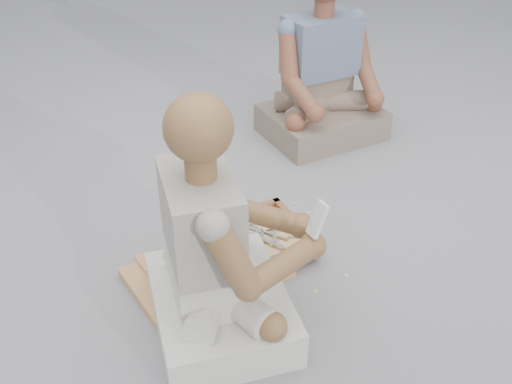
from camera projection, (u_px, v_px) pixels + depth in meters
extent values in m
plane|color=gray|center=(286.00, 279.00, 2.28)|extent=(60.00, 60.00, 0.00)
cube|color=olive|center=(207.00, 273.00, 2.29)|extent=(0.70, 0.58, 0.04)
cube|color=brown|center=(250.00, 245.00, 2.39)|extent=(0.55, 0.48, 0.01)
cube|color=brown|center=(232.00, 217.00, 2.51)|extent=(0.47, 0.14, 0.05)
cube|color=brown|center=(270.00, 263.00, 2.24)|extent=(0.47, 0.14, 0.05)
cube|color=brown|center=(296.00, 224.00, 2.46)|extent=(0.12, 0.38, 0.05)
cube|color=brown|center=(200.00, 255.00, 2.29)|extent=(0.12, 0.38, 0.05)
cube|color=#D7B97F|center=(250.00, 243.00, 2.39)|extent=(0.48, 0.41, 0.01)
cube|color=silver|center=(250.00, 254.00, 2.30)|extent=(0.09, 0.13, 0.00)
cylinder|color=tan|center=(270.00, 267.00, 2.24)|extent=(0.06, 0.07, 0.02)
cube|color=silver|center=(268.00, 241.00, 2.36)|extent=(0.11, 0.12, 0.00)
cylinder|color=tan|center=(291.00, 250.00, 2.31)|extent=(0.06, 0.07, 0.02)
cube|color=silver|center=(229.00, 258.00, 2.30)|extent=(0.15, 0.04, 0.00)
cylinder|color=tan|center=(257.00, 256.00, 2.30)|extent=(0.07, 0.03, 0.02)
cube|color=silver|center=(267.00, 236.00, 2.41)|extent=(0.15, 0.05, 0.00)
cylinder|color=tan|center=(293.00, 236.00, 2.41)|extent=(0.07, 0.04, 0.02)
cube|color=silver|center=(226.00, 235.00, 2.42)|extent=(0.14, 0.08, 0.00)
cylinder|color=tan|center=(246.00, 225.00, 2.47)|extent=(0.07, 0.05, 0.02)
cube|color=silver|center=(228.00, 240.00, 2.39)|extent=(0.15, 0.06, 0.00)
cylinder|color=tan|center=(255.00, 242.00, 2.38)|extent=(0.07, 0.04, 0.02)
cube|color=silver|center=(246.00, 246.00, 2.34)|extent=(0.07, 0.14, 0.00)
cylinder|color=tan|center=(262.00, 260.00, 2.26)|extent=(0.05, 0.07, 0.02)
cube|color=silver|center=(275.00, 231.00, 2.41)|extent=(0.05, 0.15, 0.00)
cylinder|color=tan|center=(274.00, 216.00, 2.51)|extent=(0.04, 0.07, 0.02)
cube|color=silver|center=(256.00, 228.00, 2.46)|extent=(0.05, 0.15, 0.00)
cylinder|color=tan|center=(269.00, 241.00, 2.38)|extent=(0.04, 0.07, 0.02)
cube|color=silver|center=(247.00, 235.00, 2.41)|extent=(0.15, 0.05, 0.00)
cylinder|color=tan|center=(269.00, 228.00, 2.45)|extent=(0.07, 0.04, 0.02)
cube|color=silver|center=(257.00, 229.00, 2.44)|extent=(0.13, 0.11, 0.00)
cylinder|color=tan|center=(280.00, 236.00, 2.40)|extent=(0.07, 0.06, 0.02)
cube|color=#D7B97F|center=(216.00, 223.00, 2.60)|extent=(0.02, 0.02, 0.00)
cube|color=#D7B97F|center=(289.00, 218.00, 2.63)|extent=(0.02, 0.02, 0.00)
cube|color=#D7B97F|center=(309.00, 230.00, 2.55)|extent=(0.02, 0.02, 0.00)
cube|color=#D7B97F|center=(315.00, 292.00, 2.22)|extent=(0.02, 0.02, 0.00)
cube|color=#D7B97F|center=(268.00, 244.00, 2.47)|extent=(0.02, 0.02, 0.00)
cube|color=#D7B97F|center=(231.00, 218.00, 2.63)|extent=(0.02, 0.02, 0.00)
cube|color=#D7B97F|center=(273.00, 231.00, 2.55)|extent=(0.02, 0.02, 0.00)
cube|color=#D7B97F|center=(295.00, 204.00, 2.73)|extent=(0.02, 0.02, 0.00)
cube|color=#D7B97F|center=(219.00, 290.00, 2.23)|extent=(0.02, 0.02, 0.00)
cube|color=#D7B97F|center=(187.00, 253.00, 2.42)|extent=(0.02, 0.02, 0.00)
cube|color=#D7B97F|center=(346.00, 276.00, 2.30)|extent=(0.02, 0.02, 0.00)
cube|color=#D7B97F|center=(197.00, 209.00, 2.69)|extent=(0.02, 0.02, 0.00)
cube|color=#D7B97F|center=(308.00, 213.00, 2.67)|extent=(0.02, 0.02, 0.00)
cube|color=silver|center=(220.00, 306.00, 2.05)|extent=(0.48, 0.60, 0.15)
cube|color=silver|center=(202.00, 275.00, 1.95)|extent=(0.21, 0.33, 0.18)
cube|color=#A59E92|center=(201.00, 218.00, 1.82)|extent=(0.24, 0.37, 0.30)
sphere|color=brown|center=(198.00, 128.00, 1.65)|extent=(0.21, 0.21, 0.21)
sphere|color=brown|center=(301.00, 226.00, 2.03)|extent=(0.09, 0.09, 0.09)
sphere|color=brown|center=(313.00, 246.00, 1.94)|extent=(0.09, 0.09, 0.09)
cube|color=#746253|center=(321.00, 122.00, 3.29)|extent=(0.73, 0.64, 0.16)
cube|color=#746253|center=(317.00, 89.00, 3.24)|extent=(0.39, 0.30, 0.19)
cube|color=slate|center=(321.00, 45.00, 3.09)|extent=(0.44, 0.33, 0.32)
sphere|color=brown|center=(375.00, 99.00, 3.11)|extent=(0.10, 0.10, 0.10)
sphere|color=brown|center=(315.00, 113.00, 2.95)|extent=(0.10, 0.10, 0.10)
cube|color=silver|center=(317.00, 219.00, 1.88)|extent=(0.07, 0.06, 0.12)
cube|color=black|center=(318.00, 217.00, 1.87)|extent=(0.03, 0.04, 0.04)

